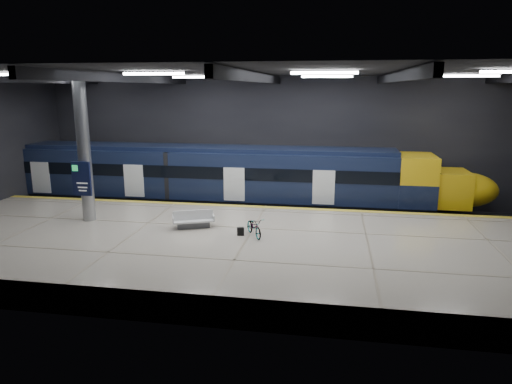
# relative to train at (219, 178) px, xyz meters

# --- Properties ---
(ground) EXTENTS (30.00, 30.00, 0.00)m
(ground) POSITION_rel_train_xyz_m (3.18, -5.50, -2.06)
(ground) COLOR black
(ground) RESTS_ON ground
(room_shell) EXTENTS (30.10, 16.10, 8.05)m
(room_shell) POSITION_rel_train_xyz_m (3.18, -5.49, 3.66)
(room_shell) COLOR black
(room_shell) RESTS_ON ground
(platform) EXTENTS (30.00, 11.00, 1.10)m
(platform) POSITION_rel_train_xyz_m (3.18, -8.00, -1.51)
(platform) COLOR #BBAE9E
(platform) RESTS_ON ground
(safety_strip) EXTENTS (30.00, 0.40, 0.01)m
(safety_strip) POSITION_rel_train_xyz_m (3.18, -2.75, -0.95)
(safety_strip) COLOR gold
(safety_strip) RESTS_ON platform
(rails) EXTENTS (30.00, 1.52, 0.16)m
(rails) POSITION_rel_train_xyz_m (3.18, 0.00, -1.98)
(rails) COLOR gray
(rails) RESTS_ON ground
(train) EXTENTS (29.40, 2.84, 3.79)m
(train) POSITION_rel_train_xyz_m (0.00, 0.00, 0.00)
(train) COLOR black
(train) RESTS_ON ground
(bench) EXTENTS (2.01, 1.41, 0.82)m
(bench) POSITION_rel_train_xyz_m (0.50, -6.89, -0.67)
(bench) COLOR #595B60
(bench) RESTS_ON platform
(bicycle) EXTENTS (1.27, 1.65, 0.83)m
(bicycle) POSITION_rel_train_xyz_m (3.43, -7.62, -0.54)
(bicycle) COLOR #99999E
(bicycle) RESTS_ON platform
(pannier_bag) EXTENTS (0.34, 0.25, 0.35)m
(pannier_bag) POSITION_rel_train_xyz_m (2.83, -7.62, -0.78)
(pannier_bag) COLOR black
(pannier_bag) RESTS_ON platform
(info_column) EXTENTS (0.90, 0.78, 6.90)m
(info_column) POSITION_rel_train_xyz_m (-4.82, -6.52, 2.40)
(info_column) COLOR #9EA0A5
(info_column) RESTS_ON platform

